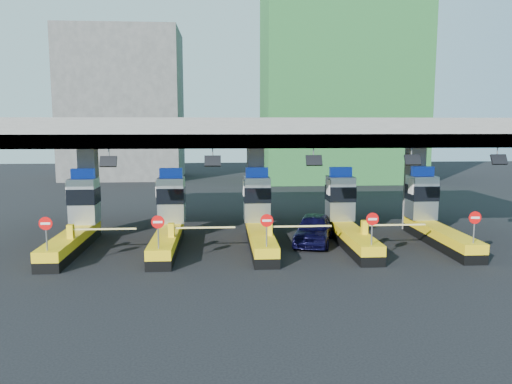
{
  "coord_description": "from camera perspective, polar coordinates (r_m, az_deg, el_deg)",
  "views": [
    {
      "loc": [
        -2.1,
        -27.26,
        6.68
      ],
      "look_at": [
        -0.18,
        0.0,
        2.96
      ],
      "focal_mm": 35.0,
      "sensor_mm": 36.0,
      "label": 1
    }
  ],
  "objects": [
    {
      "name": "toll_lane_far_left",
      "position": [
        29.13,
        -19.73,
        -3.15
      ],
      "size": [
        4.43,
        8.0,
        4.16
      ],
      "color": "black",
      "rests_on": "ground"
    },
    {
      "name": "bg_building_concrete",
      "position": [
        64.41,
        -14.89,
        9.57
      ],
      "size": [
        14.0,
        10.0,
        18.0
      ],
      "primitive_type": "cube",
      "color": "#4C4C49",
      "rests_on": "ground"
    },
    {
      "name": "ground",
      "position": [
        28.14,
        0.36,
        -5.97
      ],
      "size": [
        120.0,
        120.0,
        0.0
      ],
      "primitive_type": "plane",
      "color": "black",
      "rests_on": "ground"
    },
    {
      "name": "toll_lane_left",
      "position": [
        28.19,
        -9.88,
        -3.16
      ],
      "size": [
        4.43,
        8.0,
        4.16
      ],
      "color": "black",
      "rests_on": "ground"
    },
    {
      "name": "toll_lane_center",
      "position": [
        28.12,
        0.32,
        -3.07
      ],
      "size": [
        4.43,
        8.0,
        4.16
      ],
      "color": "black",
      "rests_on": "ground"
    },
    {
      "name": "toll_lane_right",
      "position": [
        28.92,
        10.26,
        -2.89
      ],
      "size": [
        4.43,
        8.0,
        4.16
      ],
      "color": "black",
      "rests_on": "ground"
    },
    {
      "name": "van",
      "position": [
        28.36,
        6.63,
        -4.2
      ],
      "size": [
        3.28,
        5.21,
        1.65
      ],
      "primitive_type": "imported",
      "rotation": [
        0.0,
        0.0,
        -0.3
      ],
      "color": "black",
      "rests_on": "ground"
    },
    {
      "name": "toll_canopy",
      "position": [
        30.21,
        -0.05,
        6.72
      ],
      "size": [
        28.0,
        12.09,
        7.0
      ],
      "color": "slate",
      "rests_on": "ground"
    },
    {
      "name": "bg_building_scaffold",
      "position": [
        61.35,
        9.59,
        14.51
      ],
      "size": [
        18.0,
        12.0,
        28.0
      ],
      "primitive_type": "cube",
      "color": "#1E5926",
      "rests_on": "ground"
    },
    {
      "name": "toll_lane_far_right",
      "position": [
        30.54,
        19.4,
        -2.65
      ],
      "size": [
        4.43,
        8.0,
        4.16
      ],
      "color": "black",
      "rests_on": "ground"
    }
  ]
}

